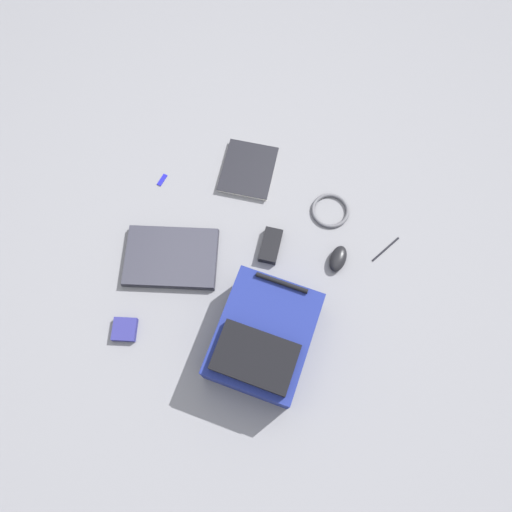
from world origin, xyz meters
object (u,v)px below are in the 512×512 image
object	(u,v)px
computer_mouse	(338,259)
power_brick	(271,246)
laptop	(171,257)
cable_coil	(330,211)
usb_stick	(162,180)
earbud_pouch	(125,329)
book_manual	(248,170)
backpack	(263,338)
pen_black	(386,249)

from	to	relation	value
computer_mouse	power_brick	xyz separation A→B (m)	(-0.26, -0.01, -0.00)
laptop	computer_mouse	xyz separation A→B (m)	(0.62, 0.16, 0.00)
cable_coil	usb_stick	distance (m)	0.69
earbud_pouch	book_manual	bearing A→B (deg)	71.14
laptop	power_brick	xyz separation A→B (m)	(0.35, 0.14, 0.00)
power_brick	cable_coil	bearing A→B (deg)	47.61
book_manual	power_brick	distance (m)	0.35
cable_coil	usb_stick	world-z (taller)	cable_coil
earbud_pouch	backpack	bearing A→B (deg)	9.86
power_brick	pen_black	xyz separation A→B (m)	(0.43, 0.11, -0.01)
backpack	usb_stick	world-z (taller)	backpack
computer_mouse	book_manual	bearing A→B (deg)	152.52
pen_black	earbud_pouch	distance (m)	1.03
computer_mouse	cable_coil	world-z (taller)	computer_mouse
usb_stick	book_manual	bearing A→B (deg)	21.97
book_manual	pen_black	xyz separation A→B (m)	(0.61, -0.20, -0.01)
earbud_pouch	computer_mouse	bearing A→B (deg)	33.81
backpack	pen_black	distance (m)	0.60
power_brick	book_manual	bearing A→B (deg)	119.54
cable_coil	backpack	bearing A→B (deg)	-102.48
laptop	pen_black	bearing A→B (deg)	17.52
laptop	power_brick	distance (m)	0.38
laptop	computer_mouse	size ratio (longest dim) A/B	3.60
laptop	pen_black	size ratio (longest dim) A/B	2.69
book_manual	pen_black	distance (m)	0.64
computer_mouse	cable_coil	size ratio (longest dim) A/B	0.72
backpack	usb_stick	bearing A→B (deg)	136.62
pen_black	earbud_pouch	size ratio (longest dim) A/B	1.73
pen_black	usb_stick	xyz separation A→B (m)	(-0.93, 0.07, 0.00)
laptop	computer_mouse	world-z (taller)	computer_mouse
book_manual	computer_mouse	size ratio (longest dim) A/B	2.34
backpack	earbud_pouch	world-z (taller)	backpack
computer_mouse	earbud_pouch	xyz separation A→B (m)	(-0.69, -0.46, -0.01)
backpack	book_manual	size ratio (longest dim) A/B	1.62
computer_mouse	usb_stick	xyz separation A→B (m)	(-0.76, 0.16, -0.02)
computer_mouse	usb_stick	bearing A→B (deg)	174.67
earbud_pouch	usb_stick	distance (m)	0.63
cable_coil	usb_stick	xyz separation A→B (m)	(-0.69, -0.04, -0.00)
book_manual	computer_mouse	xyz separation A→B (m)	(0.43, -0.29, 0.01)
computer_mouse	usb_stick	size ratio (longest dim) A/B	1.98
laptop	cable_coil	world-z (taller)	laptop
backpack	earbud_pouch	bearing A→B (deg)	-170.14
pen_black	earbud_pouch	world-z (taller)	earbud_pouch
laptop	earbud_pouch	xyz separation A→B (m)	(-0.07, -0.31, -0.00)
laptop	cable_coil	distance (m)	0.65
earbud_pouch	usb_stick	xyz separation A→B (m)	(-0.07, 0.62, -0.01)
computer_mouse	pen_black	world-z (taller)	computer_mouse
pen_black	backpack	bearing A→B (deg)	-128.09
book_manual	cable_coil	size ratio (longest dim) A/B	1.68
computer_mouse	earbud_pouch	distance (m)	0.83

